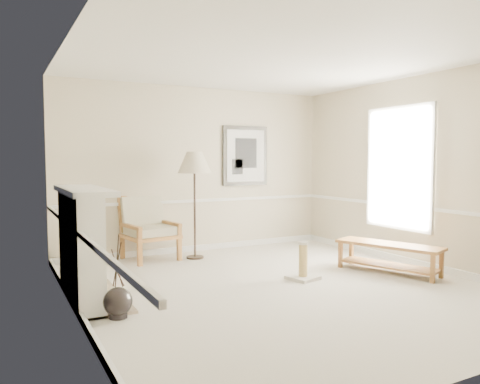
% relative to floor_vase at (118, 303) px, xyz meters
% --- Properties ---
extents(ground, '(5.50, 5.50, 0.00)m').
position_rel_floor_vase_xyz_m(ground, '(2.12, 0.18, -0.16)').
color(ground, silver).
rests_on(ground, ground).
extents(room, '(5.04, 5.54, 2.92)m').
position_rel_floor_vase_xyz_m(room, '(2.26, 0.26, 1.71)').
color(room, beige).
rests_on(room, ground).
extents(fireplace, '(0.64, 1.64, 1.31)m').
position_rel_floor_vase_xyz_m(fireplace, '(-0.22, 0.78, 0.48)').
color(fireplace, white).
rests_on(fireplace, ground).
extents(floor_vase, '(0.30, 0.30, 0.87)m').
position_rel_floor_vase_xyz_m(floor_vase, '(0.00, 0.00, 0.00)').
color(floor_vase, black).
rests_on(floor_vase, ground).
extents(armchair, '(0.89, 0.94, 1.03)m').
position_rel_floor_vase_xyz_m(armchair, '(1.12, 2.70, 0.40)').
color(armchair, '#9B5A32').
rests_on(armchair, ground).
extents(floor_lamp, '(0.57, 0.57, 1.76)m').
position_rel_floor_vase_xyz_m(floor_lamp, '(1.82, 2.34, 1.37)').
color(floor_lamp, black).
rests_on(floor_lamp, ground).
extents(bench, '(0.95, 1.55, 0.43)m').
position_rel_floor_vase_xyz_m(bench, '(3.91, 0.12, 0.12)').
color(bench, '#9B5A32').
rests_on(bench, ground).
extents(scratching_post, '(0.44, 0.44, 0.52)m').
position_rel_floor_vase_xyz_m(scratching_post, '(2.60, 0.38, 0.00)').
color(scratching_post, beige).
rests_on(scratching_post, ground).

